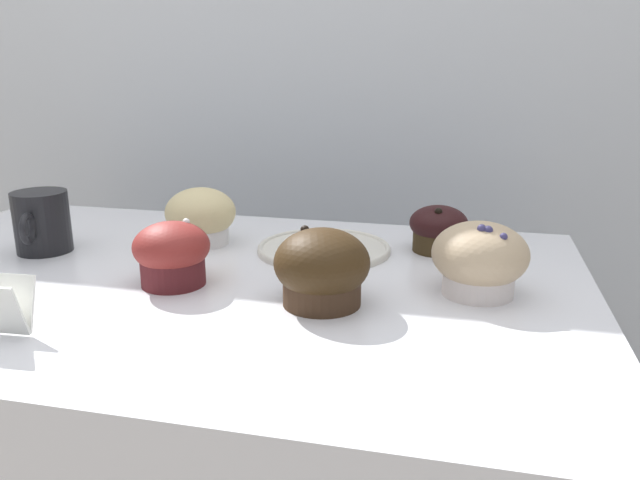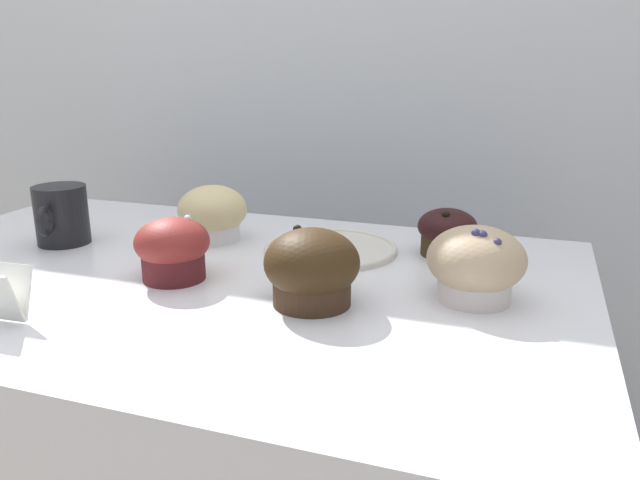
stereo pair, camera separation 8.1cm
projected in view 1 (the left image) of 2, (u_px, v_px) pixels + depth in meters
The scene contains 9 objects.
wall_back at pixel (311, 201), 1.38m from camera, with size 3.20×0.10×1.80m, color silver.
muffin_front_center at pixel (201, 217), 0.95m from camera, with size 0.11×0.11×0.09m.
muffin_back_left at pixel (438, 228), 0.91m from camera, with size 0.09×0.09×0.07m.
muffin_back_right at pixel (322, 269), 0.71m from camera, with size 0.11×0.11×0.09m.
muffin_front_left at pixel (172, 253), 0.77m from camera, with size 0.10×0.10×0.08m.
muffin_front_right at pixel (480, 259), 0.74m from camera, with size 0.11×0.11×0.09m.
coffee_cup at pixel (41, 221), 0.90m from camera, with size 0.08×0.12×0.09m.
serving_plate at pixel (324, 248), 0.92m from camera, with size 0.20×0.20×0.01m.
price_card at pixel (5, 306), 0.63m from camera, with size 0.05×0.04×0.06m.
Camera 1 is at (0.33, -0.71, 1.21)m, focal length 35.00 mm.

